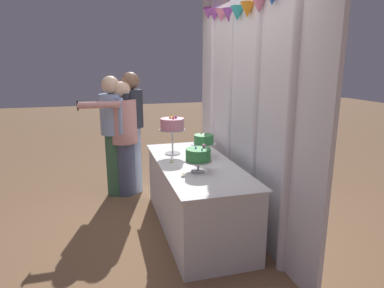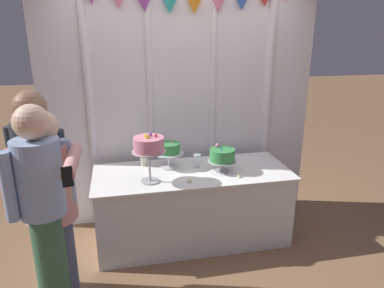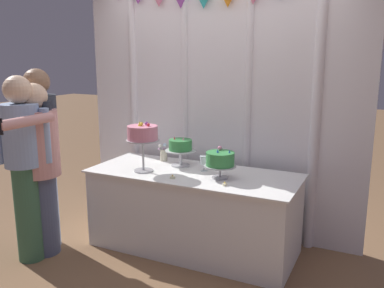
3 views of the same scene
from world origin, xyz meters
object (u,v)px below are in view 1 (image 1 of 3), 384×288
(cake_display_center, at_px, (204,141))
(tealight_near_left, at_px, (183,176))
(tealight_far_left, at_px, (172,162))
(wine_glass, at_px, (206,155))
(guest_man_dark_suit, at_px, (132,127))
(cake_table, at_px, (196,195))
(guest_man_pink_jacket, at_px, (113,131))
(cake_display_leftmost, at_px, (172,125))
(guest_girl_blue_dress, at_px, (124,135))
(cake_display_rightmost, at_px, (198,156))
(flower_vase, at_px, (205,145))

(cake_display_center, xyz_separation_m, tealight_near_left, (0.62, -0.40, -0.18))
(cake_display_center, relative_size, tealight_far_left, 6.12)
(wine_glass, distance_m, guest_man_dark_suit, 1.51)
(cake_table, bearing_deg, guest_man_pink_jacket, -146.47)
(tealight_far_left, relative_size, guest_man_pink_jacket, 0.03)
(cake_display_leftmost, distance_m, wine_glass, 0.61)
(guest_man_dark_suit, relative_size, guest_girl_blue_dress, 1.07)
(cake_table, xyz_separation_m, cake_display_center, (-0.21, 0.15, 0.57))
(cake_display_rightmost, distance_m, tealight_near_left, 0.27)
(tealight_near_left, height_order, guest_girl_blue_dress, guest_girl_blue_dress)
(wine_glass, bearing_deg, cake_display_leftmost, -153.42)
(tealight_near_left, distance_m, guest_man_pink_jacket, 1.75)
(cake_display_leftmost, xyz_separation_m, tealight_near_left, (0.84, -0.08, -0.34))
(cake_table, relative_size, wine_glass, 13.40)
(cake_table, distance_m, cake_display_center, 0.62)
(cake_display_rightmost, bearing_deg, cake_table, 168.00)
(guest_man_pink_jacket, bearing_deg, wine_glass, 34.79)
(cake_display_center, relative_size, guest_man_dark_suit, 0.17)
(cake_display_center, height_order, guest_man_pink_jacket, guest_man_pink_jacket)
(guest_man_dark_suit, xyz_separation_m, guest_man_pink_jacket, (0.06, -0.27, -0.03))
(cake_display_center, height_order, wine_glass, cake_display_center)
(cake_display_leftmost, relative_size, guest_man_dark_suit, 0.28)
(cake_table, relative_size, guest_girl_blue_dress, 1.23)
(wine_glass, distance_m, guest_man_pink_jacket, 1.59)
(cake_display_leftmost, distance_m, tealight_near_left, 0.91)
(cake_display_center, height_order, tealight_far_left, cake_display_center)
(cake_display_leftmost, distance_m, guest_girl_blue_dress, 0.97)
(tealight_near_left, distance_m, guest_man_dark_suit, 1.74)
(cake_display_center, bearing_deg, cake_display_leftmost, -125.35)
(cake_display_rightmost, bearing_deg, wine_glass, 146.09)
(cake_display_center, height_order, flower_vase, cake_display_center)
(tealight_far_left, bearing_deg, tealight_near_left, 0.95)
(cake_display_leftmost, xyz_separation_m, guest_man_dark_suit, (-0.86, -0.39, -0.15))
(wine_glass, xyz_separation_m, guest_man_pink_jacket, (-1.31, -0.91, 0.06))
(cake_display_rightmost, distance_m, flower_vase, 0.82)
(cake_display_rightmost, relative_size, guest_man_dark_suit, 0.17)
(tealight_near_left, distance_m, guest_girl_blue_dress, 1.68)
(cake_display_leftmost, relative_size, guest_girl_blue_dress, 0.30)
(tealight_near_left, relative_size, guest_girl_blue_dress, 0.03)
(flower_vase, bearing_deg, wine_glass, -17.49)
(guest_man_dark_suit, bearing_deg, guest_man_pink_jacket, -77.75)
(cake_display_rightmost, height_order, guest_man_pink_jacket, guest_man_pink_jacket)
(cake_display_center, bearing_deg, guest_girl_blue_dress, -140.38)
(cake_display_center, bearing_deg, cake_table, -35.69)
(flower_vase, relative_size, guest_man_dark_suit, 0.11)
(cake_table, bearing_deg, cake_display_rightmost, -12.00)
(guest_girl_blue_dress, bearing_deg, cake_display_center, 39.62)
(cake_table, height_order, guest_girl_blue_dress, guest_girl_blue_dress)
(cake_display_rightmost, distance_m, wine_glass, 0.27)
(guest_man_dark_suit, bearing_deg, cake_display_leftmost, 24.18)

